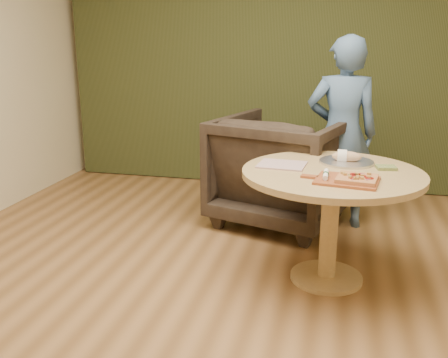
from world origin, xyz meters
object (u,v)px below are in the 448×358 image
pedestal_table (331,192)px  person_standing (342,134)px  bread_roll (345,156)px  cutlery_roll (326,174)px  serving_tray (346,162)px  flatbread_pizza (357,178)px  armchair (282,164)px  pizza_paddle (345,180)px

pedestal_table → person_standing: bearing=87.8°
bread_roll → person_standing: person_standing is taller
cutlery_roll → serving_tray: (0.12, 0.43, -0.02)m
flatbread_pizza → armchair: 1.41m
serving_tray → pizza_paddle: bearing=-90.8°
flatbread_pizza → bread_roll: size_ratio=1.30×
bread_roll → armchair: (-0.51, 0.79, -0.28)m
bread_roll → cutlery_roll: bearing=-104.2°
cutlery_roll → pizza_paddle: bearing=-11.5°
serving_tray → cutlery_roll: bearing=-105.3°
pizza_paddle → flatbread_pizza: size_ratio=1.85×
cutlery_roll → bread_roll: (0.11, 0.43, 0.01)m
pedestal_table → flatbread_pizza: 0.33m
cutlery_roll → person_standing: 1.27m
cutlery_roll → pedestal_table: bearing=80.5°
flatbread_pizza → serving_tray: flatbread_pizza is taller
pedestal_table → armchair: size_ratio=1.11×
cutlery_roll → person_standing: person_standing is taller
cutlery_roll → bread_roll: bearing=76.0°
person_standing → bread_roll: bearing=86.2°
person_standing → serving_tray: bearing=86.8°
bread_roll → armchair: armchair is taller
flatbread_pizza → person_standing: 1.31m
pedestal_table → armchair: armchair is taller
cutlery_roll → armchair: (-0.40, 1.22, -0.27)m
pedestal_table → serving_tray: bearing=69.7°
pizza_paddle → armchair: 1.37m
pedestal_table → bread_roll: bearing=71.8°
pedestal_table → serving_tray: 0.28m
serving_tray → person_standing: 0.84m
cutlery_roll → person_standing: size_ratio=0.13×
pizza_paddle → bread_roll: bread_roll is taller
flatbread_pizza → pedestal_table: bearing=120.0°
flatbread_pizza → bread_roll: 0.47m
pedestal_table → cutlery_roll: 0.27m
pedestal_table → bread_roll: size_ratio=5.89×
pizza_paddle → person_standing: person_standing is taller
pedestal_table → flatbread_pizza: flatbread_pizza is taller
armchair → pizza_paddle: bearing=129.1°
cutlery_roll → serving_tray: cutlery_roll is taller
pedestal_table → serving_tray: (0.08, 0.22, 0.15)m
pedestal_table → pizza_paddle: size_ratio=2.45×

